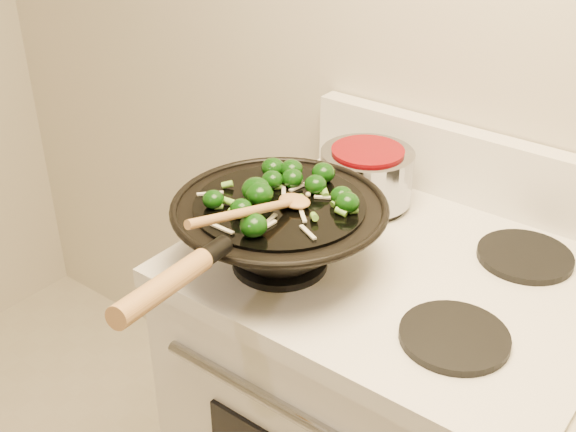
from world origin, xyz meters
The scene contains 5 objects.
stove centered at (-0.08, 1.17, 0.47)m, with size 0.78×0.67×1.08m.
wok centered at (-0.26, 1.02, 1.00)m, with size 0.40×0.65×0.20m.
stirfry centered at (-0.27, 1.04, 1.07)m, with size 0.27×0.28×0.05m.
wooden_spoon centered at (-0.24, 0.96, 1.08)m, with size 0.06×0.28×0.08m.
saucepan centered at (-0.26, 1.32, 0.99)m, with size 0.20×0.32×0.12m.
Camera 1 is at (0.44, 0.13, 1.68)m, focal length 45.00 mm.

